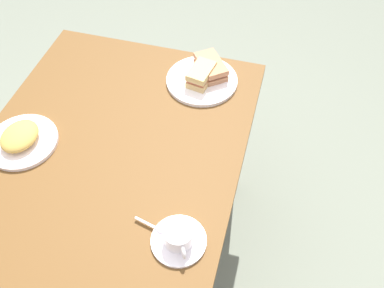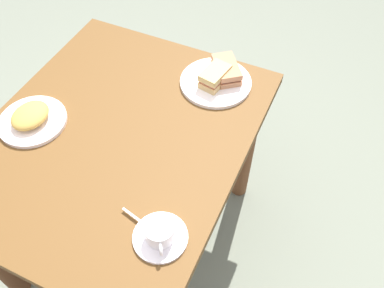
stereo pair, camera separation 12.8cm
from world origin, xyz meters
name	(u,v)px [view 1 (the left image)]	position (x,y,z in m)	size (l,w,h in m)	color
ground_plane	(137,242)	(0.00, 0.00, 0.00)	(6.00, 6.00, 0.00)	slate
dining_table	(118,170)	(0.00, 0.00, 0.61)	(1.03, 0.86, 0.76)	brown
sandwich_plate	(202,80)	(0.36, -0.21, 0.77)	(0.26, 0.26, 0.01)	white
sandwich_front	(201,75)	(0.35, -0.21, 0.80)	(0.13, 0.09, 0.06)	tan
sandwich_back	(211,67)	(0.41, -0.23, 0.80)	(0.16, 0.15, 0.05)	#BB7B53
coffee_saucer	(179,241)	(-0.27, -0.31, 0.76)	(0.15, 0.15, 0.01)	white
coffee_cup	(179,236)	(-0.27, -0.31, 0.80)	(0.10, 0.08, 0.06)	white
spoon	(155,227)	(-0.25, -0.24, 0.77)	(0.03, 0.10, 0.01)	silver
side_plate	(22,142)	(-0.07, 0.28, 0.77)	(0.23, 0.23, 0.01)	white
side_food_pile	(19,136)	(-0.07, 0.28, 0.80)	(0.14, 0.12, 0.04)	#BE9241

